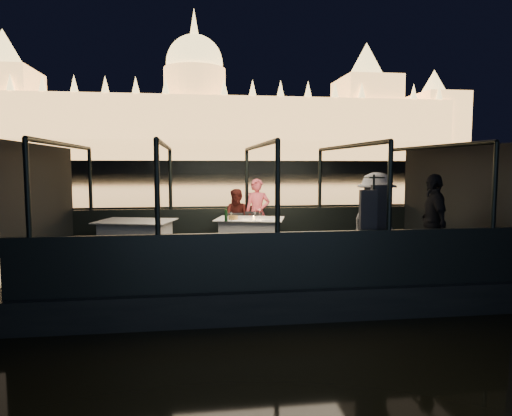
{
  "coord_description": "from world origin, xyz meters",
  "views": [
    {
      "loc": [
        -1.28,
        -8.82,
        2.42
      ],
      "look_at": [
        0.0,
        0.4,
        1.55
      ],
      "focal_mm": 32.0,
      "sensor_mm": 36.0,
      "label": 1
    }
  ],
  "objects": [
    {
      "name": "chair_port_left",
      "position": [
        -0.31,
        1.48,
        0.95
      ],
      "size": [
        0.44,
        0.44,
        0.81
      ],
      "primitive_type": "cube",
      "rotation": [
        0.0,
        0.0,
        0.17
      ],
      "color": "black",
      "rests_on": "boat_deck"
    },
    {
      "name": "person_woman_coral",
      "position": [
        0.22,
        1.75,
        1.25
      ],
      "size": [
        0.63,
        0.47,
        1.61
      ],
      "primitive_type": "imported",
      "rotation": [
        0.0,
        0.0,
        -0.16
      ],
      "color": "#E65360",
      "rests_on": "boat_deck"
    },
    {
      "name": "coat_stand",
      "position": [
        1.63,
        -1.75,
        1.4
      ],
      "size": [
        0.6,
        0.55,
        1.78
      ],
      "primitive_type": null,
      "rotation": [
        0.0,
        0.0,
        -0.38
      ],
      "color": "black",
      "rests_on": "boat_deck"
    },
    {
      "name": "canopy_ribs",
      "position": [
        0.0,
        0.0,
        1.65
      ],
      "size": [
        8.0,
        4.0,
        2.3
      ],
      "primitive_type": null,
      "color": "black",
      "rests_on": "boat_deck"
    },
    {
      "name": "boat_deck",
      "position": [
        0.0,
        0.0,
        0.48
      ],
      "size": [
        8.0,
        4.0,
        0.04
      ],
      "primitive_type": "cube",
      "color": "black",
      "rests_on": "boat_hull"
    },
    {
      "name": "passenger_stripe",
      "position": [
        1.88,
        -1.28,
        1.35
      ],
      "size": [
        0.94,
        1.3,
        1.8
      ],
      "primitive_type": "imported",
      "rotation": [
        0.0,
        0.0,
        1.84
      ],
      "color": "silver",
      "rests_on": "boat_deck"
    },
    {
      "name": "end_wall_aft",
      "position": [
        4.0,
        0.0,
        1.65
      ],
      "size": [
        0.02,
        4.0,
        2.3
      ],
      "primitive_type": null,
      "color": "black",
      "rests_on": "boat_deck"
    },
    {
      "name": "plate_far",
      "position": [
        -0.29,
        0.95,
        1.27
      ],
      "size": [
        0.3,
        0.3,
        0.02
      ],
      "primitive_type": "cylinder",
      "rotation": [
        0.0,
        0.0,
        -0.24
      ],
      "color": "silver",
      "rests_on": "dining_table_central"
    },
    {
      "name": "gunwale_starboard",
      "position": [
        0.0,
        -2.0,
        0.95
      ],
      "size": [
        8.0,
        0.08,
        0.9
      ],
      "primitive_type": "cube",
      "color": "black",
      "rests_on": "boat_deck"
    },
    {
      "name": "person_man_maroon",
      "position": [
        -0.25,
        1.75,
        1.25
      ],
      "size": [
        0.81,
        0.73,
        1.37
      ],
      "primitive_type": "imported",
      "rotation": [
        0.0,
        0.0,
        -0.41
      ],
      "color": "#441613",
      "rests_on": "boat_deck"
    },
    {
      "name": "cabin_roof_glass",
      "position": [
        0.0,
        0.0,
        2.8
      ],
      "size": [
        8.0,
        4.0,
        0.02
      ],
      "primitive_type": null,
      "color": "#99B2B2",
      "rests_on": "boat_deck"
    },
    {
      "name": "passenger_dark",
      "position": [
        3.08,
        -1.06,
        1.35
      ],
      "size": [
        0.63,
        1.11,
        1.78
      ],
      "primitive_type": "imported",
      "rotation": [
        0.0,
        0.0,
        4.52
      ],
      "color": "black",
      "rests_on": "boat_deck"
    },
    {
      "name": "boat_hull",
      "position": [
        0.0,
        0.0,
        0.0
      ],
      "size": [
        8.6,
        4.4,
        1.0
      ],
      "primitive_type": "cube",
      "color": "black",
      "rests_on": "river_water"
    },
    {
      "name": "wine_glass_red",
      "position": [
        0.16,
        0.99,
        1.36
      ],
      "size": [
        0.07,
        0.07,
        0.2
      ],
      "primitive_type": null,
      "rotation": [
        0.0,
        0.0,
        -0.08
      ],
      "color": "silver",
      "rests_on": "dining_table_central"
    },
    {
      "name": "parliament_building",
      "position": [
        0.0,
        175.0,
        29.0
      ],
      "size": [
        220.0,
        32.0,
        60.0
      ],
      "primitive_type": null,
      "color": "#F2D18C",
      "rests_on": "embankment"
    },
    {
      "name": "embankment",
      "position": [
        0.0,
        210.0,
        1.0
      ],
      "size": [
        400.0,
        140.0,
        6.0
      ],
      "primitive_type": "cube",
      "color": "#423D33",
      "rests_on": "ground"
    },
    {
      "name": "bread_basket",
      "position": [
        -0.43,
        0.88,
        1.31
      ],
      "size": [
        0.24,
        0.24,
        0.08
      ],
      "primitive_type": "cylinder",
      "rotation": [
        0.0,
        0.0,
        0.19
      ],
      "color": "olive",
      "rests_on": "dining_table_central"
    },
    {
      "name": "dining_table_aft",
      "position": [
        -2.46,
        0.76,
        0.89
      ],
      "size": [
        1.73,
        1.44,
        0.79
      ],
      "primitive_type": "cube",
      "rotation": [
        0.0,
        0.0,
        -0.27
      ],
      "color": "silver",
      "rests_on": "boat_deck"
    },
    {
      "name": "dining_table_central",
      "position": [
        -0.05,
        1.03,
        0.89
      ],
      "size": [
        1.67,
        1.39,
        0.77
      ],
      "primitive_type": "cube",
      "rotation": [
        0.0,
        0.0,
        -0.26
      ],
      "color": "silver",
      "rests_on": "boat_deck"
    },
    {
      "name": "cabin_glass_port",
      "position": [
        0.0,
        2.0,
        2.1
      ],
      "size": [
        8.0,
        0.02,
        1.4
      ],
      "primitive_type": null,
      "color": "#99B2B2",
      "rests_on": "gunwale_port"
    },
    {
      "name": "wine_glass_empty",
      "position": [
        0.01,
        0.64,
        1.36
      ],
      "size": [
        0.07,
        0.07,
        0.17
      ],
      "primitive_type": null,
      "rotation": [
        0.0,
        0.0,
        0.33
      ],
      "color": "silver",
      "rests_on": "dining_table_central"
    },
    {
      "name": "river_water",
      "position": [
        0.0,
        80.0,
        0.0
      ],
      "size": [
        500.0,
        500.0,
        0.0
      ],
      "primitive_type": "plane",
      "color": "black",
      "rests_on": "ground"
    },
    {
      "name": "chair_port_right",
      "position": [
        0.11,
        1.48,
        0.95
      ],
      "size": [
        0.47,
        0.47,
        0.84
      ],
      "primitive_type": "cube",
      "rotation": [
        0.0,
        0.0,
        -0.23
      ],
      "color": "black",
      "rests_on": "boat_deck"
    },
    {
      "name": "wine_bottle",
      "position": [
        -0.6,
        0.61,
        1.42
      ],
      "size": [
        0.07,
        0.07,
        0.3
      ],
      "primitive_type": "cylinder",
      "rotation": [
        0.0,
        0.0,
        -0.2
      ],
      "color": "#123315",
      "rests_on": "dining_table_central"
    },
    {
      "name": "end_wall_fore",
      "position": [
        -4.0,
        0.0,
        1.65
      ],
      "size": [
        0.02,
        4.0,
        2.3
      ],
      "primitive_type": null,
      "color": "black",
      "rests_on": "boat_deck"
    },
    {
      "name": "gunwale_port",
      "position": [
        0.0,
        2.0,
        0.95
      ],
      "size": [
        8.0,
        0.08,
        0.9
      ],
      "primitive_type": "cube",
      "color": "black",
      "rests_on": "boat_deck"
    },
    {
      "name": "cabin_glass_starboard",
      "position": [
        0.0,
        -2.0,
        2.1
      ],
      "size": [
        8.0,
        0.02,
        1.4
      ],
      "primitive_type": null,
      "color": "#99B2B2",
      "rests_on": "gunwale_starboard"
    },
    {
      "name": "amber_candle",
      "position": [
        0.0,
        0.75,
        1.31
      ],
      "size": [
        0.05,
        0.05,
        0.07
      ],
      "primitive_type": "cylinder",
      "rotation": [
        0.0,
        0.0,
        -0.04
      ],
      "color": "#F4AD3D",
      "rests_on": "dining_table_central"
    },
    {
      "name": "plate_near",
      "position": [
        0.27,
        0.61,
        1.27
      ],
      "size": [
        0.31,
        0.31,
        0.02
      ],
      "primitive_type": "cylinder",
      "rotation": [
        0.0,
        0.0,
        -0.25
      ],
      "color": "white",
      "rests_on": "dining_table_central"
    },
    {
      "name": "wine_glass_white",
      "position": [
        -0.49,
        0.61,
        1.36
      ],
      "size": [
        0.07,
        0.07,
        0.18
      ],
      "primitive_type": null,
      "rotation": [
        0.0,
        0.0,
        -0.25
      ],
      "color": "white",
      "rests_on": "dining_table_central"
    }
  ]
}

